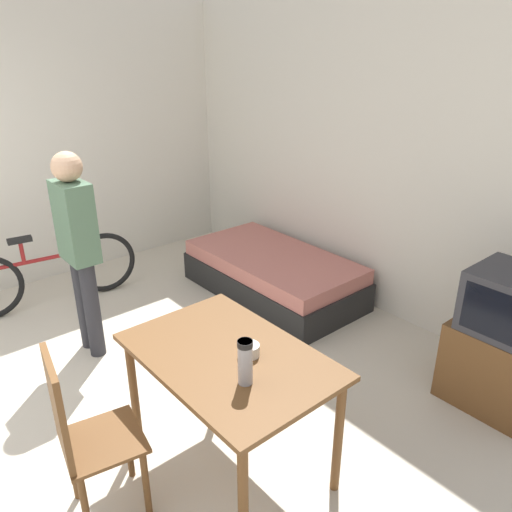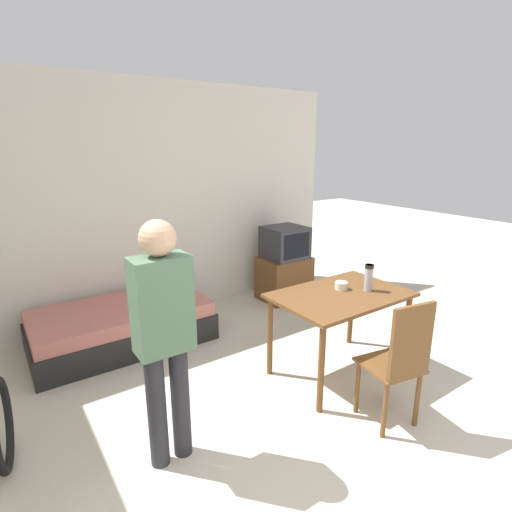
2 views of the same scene
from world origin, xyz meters
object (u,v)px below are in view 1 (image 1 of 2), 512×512
at_px(person_standing, 78,243).
at_px(thermos_flask, 245,360).
at_px(daybed, 273,274).
at_px(tv, 503,345).
at_px(dining_table, 229,369).
at_px(wooden_chair, 82,433).
at_px(mate_bowl, 249,350).
at_px(bicycle, 48,274).

distance_m(person_standing, thermos_flask, 1.90).
bearing_deg(daybed, tv, 1.64).
height_order(person_standing, thermos_flask, person_standing).
bearing_deg(dining_table, thermos_flask, -18.80).
bearing_deg(dining_table, tv, 66.57).
relative_size(tv, person_standing, 0.61).
distance_m(wooden_chair, mate_bowl, 0.91).
bearing_deg(wooden_chair, thermos_flask, 57.24).
height_order(daybed, bicycle, bicycle).
relative_size(dining_table, thermos_flask, 4.88).
bearing_deg(thermos_flask, tv, 74.60).
xyz_separation_m(dining_table, person_standing, (-1.65, -0.12, 0.26)).
relative_size(dining_table, mate_bowl, 10.31).
bearing_deg(thermos_flask, daybed, 134.35).
xyz_separation_m(dining_table, thermos_flask, (0.25, -0.08, 0.23)).
distance_m(daybed, mate_bowl, 2.25).
height_order(bicycle, mate_bowl, mate_bowl).
distance_m(tv, bicycle, 3.81).
bearing_deg(person_standing, daybed, 83.01).
distance_m(dining_table, bicycle, 2.64).
bearing_deg(daybed, person_standing, -96.99).
xyz_separation_m(bicycle, person_standing, (0.97, -0.02, 0.61)).
height_order(tv, person_standing, person_standing).
relative_size(tv, wooden_chair, 0.99).
bearing_deg(thermos_flask, dining_table, 161.20).
bearing_deg(wooden_chair, mate_bowl, 72.11).
distance_m(daybed, tv, 2.19).
xyz_separation_m(person_standing, thermos_flask, (1.90, 0.04, -0.03)).
xyz_separation_m(person_standing, mate_bowl, (1.73, 0.20, -0.13)).
bearing_deg(dining_table, bicycle, -177.89).
distance_m(dining_table, person_standing, 1.68).
distance_m(wooden_chair, bicycle, 2.53).
xyz_separation_m(tv, bicycle, (-3.35, -1.80, -0.15)).
distance_m(tv, mate_bowl, 1.78).
height_order(tv, mate_bowl, tv).
xyz_separation_m(daybed, person_standing, (-0.22, -1.76, 0.72)).
xyz_separation_m(daybed, thermos_flask, (1.68, -1.72, 0.69)).
bearing_deg(daybed, dining_table, -48.73).
height_order(dining_table, wooden_chair, wooden_chair).
bearing_deg(thermos_flask, person_standing, -178.89).
distance_m(dining_table, thermos_flask, 0.35).
xyz_separation_m(wooden_chair, bicycle, (-2.43, 0.66, -0.23)).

